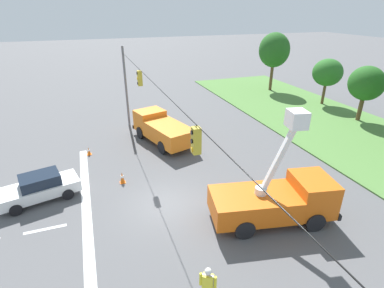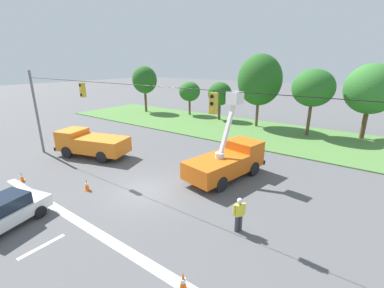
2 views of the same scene
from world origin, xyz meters
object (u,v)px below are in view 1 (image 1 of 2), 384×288
tree_west (328,73)px  utility_truck_bucket_lift (277,198)px  sedan_white (39,187)px  traffic_cone_lane_edge_a (122,177)px  utility_truck_support_near (162,128)px  tree_centre (366,84)px  traffic_cone_foreground_right (89,151)px  road_worker (208,284)px  tree_far_west (274,50)px

tree_west → utility_truck_bucket_lift: size_ratio=0.77×
tree_west → sedan_white: tree_west is taller
traffic_cone_lane_edge_a → utility_truck_support_near: bearing=143.3°
tree_centre → traffic_cone_lane_edge_a: bearing=-80.8°
utility_truck_support_near → traffic_cone_foreground_right: 5.89m
traffic_cone_lane_edge_a → road_worker: bearing=10.8°
tree_centre → utility_truck_bucket_lift: utility_truck_bucket_lift is taller
tree_far_west → traffic_cone_foreground_right: size_ratio=11.77×
sedan_white → traffic_cone_foreground_right: 5.84m
utility_truck_bucket_lift → road_worker: bearing=-56.9°
tree_centre → road_worker: (13.47, -21.40, -2.67)m
utility_truck_bucket_lift → traffic_cone_foreground_right: 14.31m
road_worker → tree_west: bearing=130.9°
tree_centre → utility_truck_support_near: size_ratio=0.79×
utility_truck_bucket_lift → road_worker: 6.20m
traffic_cone_foreground_right → utility_truck_support_near: bearing=94.5°
tree_centre → road_worker: bearing=-57.8°
tree_west → utility_truck_bucket_lift: 22.99m
tree_west → utility_truck_bucket_lift: (15.62, -16.71, -2.30)m
road_worker → traffic_cone_foreground_right: bearing=-165.8°
tree_far_west → utility_truck_support_near: 21.38m
tree_west → tree_centre: size_ratio=0.96×
tree_west → sedan_white: size_ratio=1.11×
tree_far_west → utility_truck_bucket_lift: 27.51m
traffic_cone_lane_edge_a → utility_truck_bucket_lift: bearing=48.1°
tree_west → traffic_cone_lane_edge_a: tree_west is taller
tree_far_west → traffic_cone_lane_edge_a: (16.68, -21.63, -4.80)m
sedan_white → road_worker: size_ratio=2.60×
tree_centre → sedan_white: (4.00, -27.90, -2.89)m
tree_far_west → utility_truck_support_near: bearing=-57.3°
tree_centre → traffic_cone_foreground_right: size_ratio=8.50×
road_worker → traffic_cone_lane_edge_a: (-9.69, -1.84, -0.62)m
tree_west → tree_far_west: bearing=-164.1°
utility_truck_bucket_lift → road_worker: (3.38, -5.19, -0.32)m
utility_truck_bucket_lift → sedan_white: bearing=-117.5°
tree_centre → traffic_cone_foreground_right: bearing=-92.5°
tree_west → tree_centre: (5.53, -0.50, 0.06)m
road_worker → traffic_cone_lane_edge_a: road_worker is taller
tree_centre → utility_truck_support_near: tree_centre is taller
tree_centre → tree_far_west: bearing=-172.9°
tree_far_west → traffic_cone_lane_edge_a: tree_far_west is taller
utility_truck_support_near → traffic_cone_foreground_right: utility_truck_support_near is taller
tree_centre → utility_truck_support_near: 19.50m
tree_far_west → tree_centre: tree_far_west is taller
sedan_white → road_worker: 11.49m
tree_far_west → tree_centre: 13.10m
tree_west → utility_truck_support_near: size_ratio=0.76×
tree_centre → traffic_cone_lane_edge_a: tree_centre is taller
tree_far_west → tree_west: tree_far_west is taller
tree_west → road_worker: size_ratio=2.88×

